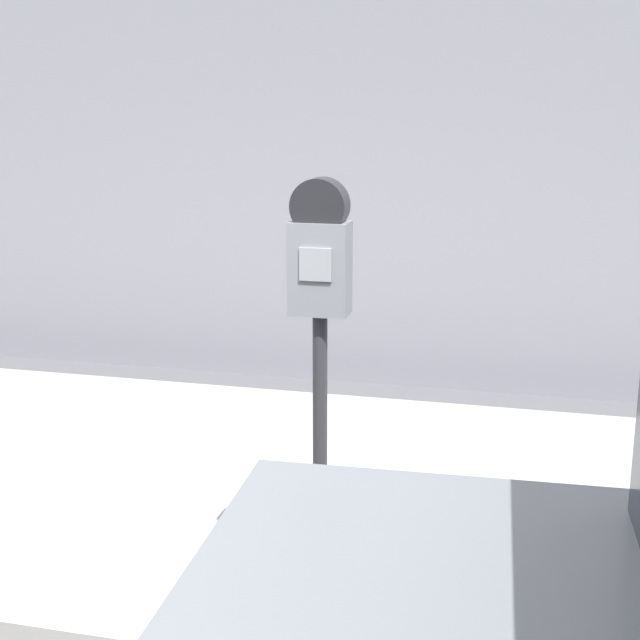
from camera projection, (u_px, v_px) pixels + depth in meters
sidewalk at (273, 494)px, 4.42m from camera, size 24.00×2.80×0.13m
parking_meter at (320, 301)px, 2.95m from camera, size 0.19×0.13×1.60m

